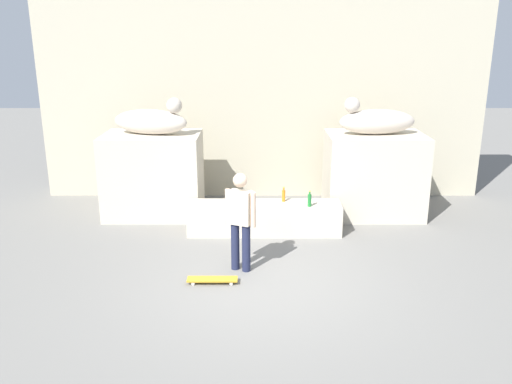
{
  "coord_description": "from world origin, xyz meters",
  "views": [
    {
      "loc": [
        -0.16,
        -7.56,
        3.84
      ],
      "look_at": [
        -0.17,
        1.43,
        1.1
      ],
      "focal_mm": 37.29,
      "sensor_mm": 36.0,
      "label": 1
    }
  ],
  "objects": [
    {
      "name": "bottle_orange",
      "position": [
        0.38,
        2.42,
        0.73
      ],
      "size": [
        0.07,
        0.07,
        0.3
      ],
      "color": "orange",
      "rests_on": "ledge_block"
    },
    {
      "name": "pedestal_right",
      "position": [
        2.36,
        3.41,
        0.88
      ],
      "size": [
        2.03,
        1.37,
        1.76
      ],
      "primitive_type": "cube",
      "color": "beige",
      "rests_on": "ground_plane"
    },
    {
      "name": "ground_plane",
      "position": [
        0.0,
        0.0,
        0.0
      ],
      "size": [
        40.0,
        40.0,
        0.0
      ],
      "primitive_type": "plane",
      "color": "slate"
    },
    {
      "name": "statue_reclining_right",
      "position": [
        2.32,
        3.41,
        2.05
      ],
      "size": [
        1.65,
        0.72,
        0.78
      ],
      "rotation": [
        0.0,
        0.0,
        3.24
      ],
      "color": "beige",
      "rests_on": "pedestal_right"
    },
    {
      "name": "facade_wall",
      "position": [
        0.0,
        5.05,
        2.59
      ],
      "size": [
        10.31,
        0.6,
        5.17
      ],
      "primitive_type": "cube",
      "color": "#BBB39A",
      "rests_on": "ground_plane"
    },
    {
      "name": "ledge_block",
      "position": [
        0.0,
        2.29,
        0.3
      ],
      "size": [
        2.99,
        0.65,
        0.6
      ],
      "primitive_type": "cube",
      "color": "beige",
      "rests_on": "ground_plane"
    },
    {
      "name": "bottle_green",
      "position": [
        0.86,
        2.11,
        0.73
      ],
      "size": [
        0.07,
        0.07,
        0.31
      ],
      "color": "#1E722D",
      "rests_on": "ledge_block"
    },
    {
      "name": "statue_reclining_left",
      "position": [
        -2.32,
        3.4,
        2.05
      ],
      "size": [
        1.69,
        0.93,
        0.78
      ],
      "rotation": [
        0.0,
        0.0,
        -0.24
      ],
      "color": "beige",
      "rests_on": "pedestal_left"
    },
    {
      "name": "skateboard",
      "position": [
        -0.85,
        0.08,
        0.06
      ],
      "size": [
        0.8,
        0.2,
        0.08
      ],
      "rotation": [
        0.0,
        0.0,
        3.14
      ],
      "color": "gold",
      "rests_on": "ground_plane"
    },
    {
      "name": "pedestal_left",
      "position": [
        -2.36,
        3.41,
        0.88
      ],
      "size": [
        2.03,
        1.37,
        1.76
      ],
      "primitive_type": "cube",
      "color": "beige",
      "rests_on": "ground_plane"
    },
    {
      "name": "skater",
      "position": [
        -0.41,
        0.57,
        0.92
      ],
      "size": [
        0.5,
        0.33,
        1.67
      ],
      "rotation": [
        0.0,
        0.0,
        2.73
      ],
      "color": "#1E233F",
      "rests_on": "ground_plane"
    }
  ]
}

